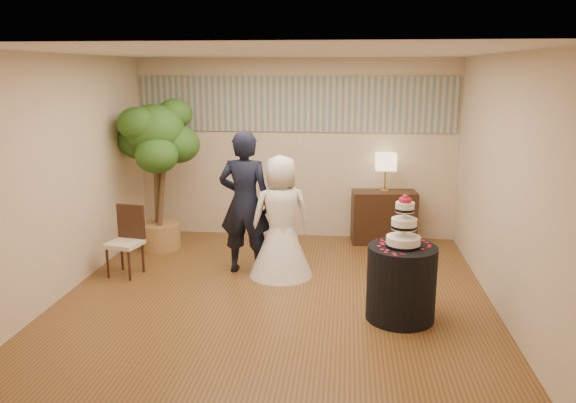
# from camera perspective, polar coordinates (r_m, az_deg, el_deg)

# --- Properties ---
(floor) EXTENTS (5.00, 5.00, 0.00)m
(floor) POSITION_cam_1_polar(r_m,az_deg,el_deg) (6.79, -1.21, -9.42)
(floor) COLOR brown
(floor) RESTS_ON ground
(ceiling) EXTENTS (5.00, 5.00, 0.00)m
(ceiling) POSITION_cam_1_polar(r_m,az_deg,el_deg) (6.27, -1.34, 14.93)
(ceiling) COLOR white
(ceiling) RESTS_ON wall_back
(wall_back) EXTENTS (5.00, 0.06, 2.80)m
(wall_back) POSITION_cam_1_polar(r_m,az_deg,el_deg) (8.83, 0.80, 5.33)
(wall_back) COLOR beige
(wall_back) RESTS_ON ground
(wall_front) EXTENTS (5.00, 0.06, 2.80)m
(wall_front) POSITION_cam_1_polar(r_m,az_deg,el_deg) (3.99, -5.85, -4.56)
(wall_front) COLOR beige
(wall_front) RESTS_ON ground
(wall_left) EXTENTS (0.06, 5.00, 2.80)m
(wall_left) POSITION_cam_1_polar(r_m,az_deg,el_deg) (7.14, -21.61, 2.51)
(wall_left) COLOR beige
(wall_left) RESTS_ON ground
(wall_right) EXTENTS (0.06, 5.00, 2.80)m
(wall_right) POSITION_cam_1_polar(r_m,az_deg,el_deg) (6.56, 20.96, 1.67)
(wall_right) COLOR beige
(wall_right) RESTS_ON ground
(mural_border) EXTENTS (4.90, 0.02, 0.85)m
(mural_border) POSITION_cam_1_polar(r_m,az_deg,el_deg) (8.75, 0.80, 9.86)
(mural_border) COLOR gray
(mural_border) RESTS_ON wall_back
(groom) EXTENTS (0.71, 0.49, 1.88)m
(groom) POSITION_cam_1_polar(r_m,az_deg,el_deg) (7.28, -4.39, -0.13)
(groom) COLOR black
(groom) RESTS_ON floor
(bride) EXTENTS (1.06, 1.06, 1.58)m
(bride) POSITION_cam_1_polar(r_m,az_deg,el_deg) (7.17, -0.73, -1.51)
(bride) COLOR white
(bride) RESTS_ON floor
(cake_table) EXTENTS (0.82, 0.82, 0.81)m
(cake_table) POSITION_cam_1_polar(r_m,az_deg,el_deg) (6.15, 11.42, -8.11)
(cake_table) COLOR black
(cake_table) RESTS_ON floor
(wedding_cake) EXTENTS (0.36, 0.36, 0.56)m
(wedding_cake) POSITION_cam_1_polar(r_m,az_deg,el_deg) (5.93, 11.72, -1.92)
(wedding_cake) COLOR white
(wedding_cake) RESTS_ON cake_table
(console) EXTENTS (1.00, 0.52, 0.81)m
(console) POSITION_cam_1_polar(r_m,az_deg,el_deg) (8.77, 9.69, -1.56)
(console) COLOR #311C11
(console) RESTS_ON floor
(table_lamp) EXTENTS (0.30, 0.30, 0.58)m
(table_lamp) POSITION_cam_1_polar(r_m,az_deg,el_deg) (8.62, 9.87, 2.90)
(table_lamp) COLOR #CEBE88
(table_lamp) RESTS_ON console
(ficus_tree) EXTENTS (1.20, 1.20, 2.26)m
(ficus_tree) POSITION_cam_1_polar(r_m,az_deg,el_deg) (8.41, -13.19, 2.71)
(ficus_tree) COLOR #2C591C
(ficus_tree) RESTS_ON floor
(side_chair) EXTENTS (0.50, 0.51, 0.91)m
(side_chair) POSITION_cam_1_polar(r_m,az_deg,el_deg) (7.55, -16.30, -3.95)
(side_chair) COLOR #311C11
(side_chair) RESTS_ON floor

